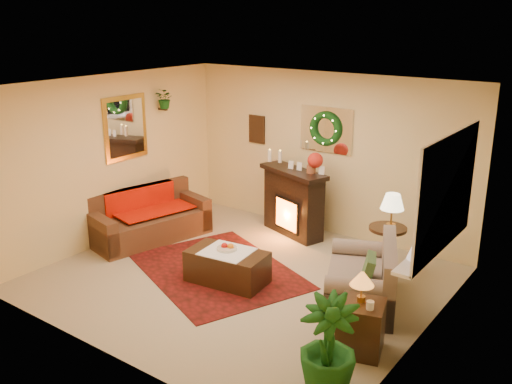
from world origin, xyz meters
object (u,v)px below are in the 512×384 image
Objects in this scene: loveseat at (361,271)px; coffee_table at (227,268)px; end_table_square at (361,329)px; side_table_round at (386,250)px; sofa at (149,214)px; fireplace at (293,202)px.

loveseat reaches higher than coffee_table.
end_table_square is (0.48, -0.99, -0.15)m from loveseat.
sofa is at bearing -163.15° from side_table_round.
sofa is 1.77× the size of coffee_table.
sofa is 1.66× the size of fireplace.
loveseat is 1.11m from end_table_square.
sofa is 2.77× the size of side_table_round.
fireplace is (1.71, 1.53, 0.12)m from sofa.
fireplace is 1.89m from side_table_round.
side_table_round is (3.54, 1.07, -0.10)m from sofa.
fireplace reaches higher than side_table_round.
loveseat is at bearing 10.85° from coffee_table.
fireplace is at bearing 89.91° from coffee_table.
coffee_table is (-1.58, -1.54, -0.11)m from side_table_round.
fireplace is at bearing 165.74° from side_table_round.
side_table_round is 2.07m from end_table_square.
fireplace is 1.96× the size of end_table_square.
loveseat is 1.32× the size of coffee_table.
sofa is 3.26× the size of end_table_square.
end_table_square is at bearing 0.96° from sofa.
side_table_round reaches higher than coffee_table.
sofa is 2.30m from fireplace.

